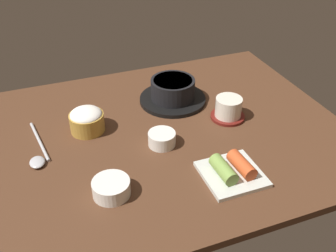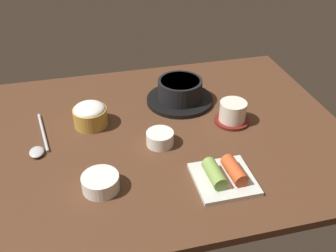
% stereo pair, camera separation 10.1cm
% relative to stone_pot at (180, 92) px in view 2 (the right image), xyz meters
% --- Properties ---
extents(dining_table, '(1.00, 0.76, 0.02)m').
position_rel_stone_pot_xyz_m(dining_table, '(-0.10, -0.14, -0.04)').
color(dining_table, '#4C2D1C').
rests_on(dining_table, ground).
extents(stone_pot, '(0.20, 0.20, 0.07)m').
position_rel_stone_pot_xyz_m(stone_pot, '(0.00, 0.00, 0.00)').
color(stone_pot, black).
rests_on(stone_pot, dining_table).
extents(rice_bowl, '(0.09, 0.09, 0.07)m').
position_rel_stone_pot_xyz_m(rice_bowl, '(-0.27, -0.06, 0.00)').
color(rice_bowl, '#B78C38').
rests_on(rice_bowl, dining_table).
extents(tea_cup_with_saucer, '(0.10, 0.10, 0.06)m').
position_rel_stone_pot_xyz_m(tea_cup_with_saucer, '(0.11, -0.14, -0.00)').
color(tea_cup_with_saucer, maroon).
rests_on(tea_cup_with_saucer, dining_table).
extents(banchan_cup_center, '(0.07, 0.07, 0.04)m').
position_rel_stone_pot_xyz_m(banchan_cup_center, '(-0.10, -0.19, -0.01)').
color(banchan_cup_center, white).
rests_on(banchan_cup_center, dining_table).
extents(kimchi_plate, '(0.13, 0.13, 0.04)m').
position_rel_stone_pot_xyz_m(kimchi_plate, '(0.00, -0.36, -0.02)').
color(kimchi_plate, silver).
rests_on(kimchi_plate, dining_table).
extents(side_bowl_near, '(0.08, 0.08, 0.04)m').
position_rel_stone_pot_xyz_m(side_bowl_near, '(-0.27, -0.32, -0.01)').
color(side_bowl_near, white).
rests_on(side_bowl_near, dining_table).
extents(spoon, '(0.05, 0.20, 0.01)m').
position_rel_stone_pot_xyz_m(spoon, '(-0.40, -0.13, -0.03)').
color(spoon, '#B7B7BC').
rests_on(spoon, dining_table).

